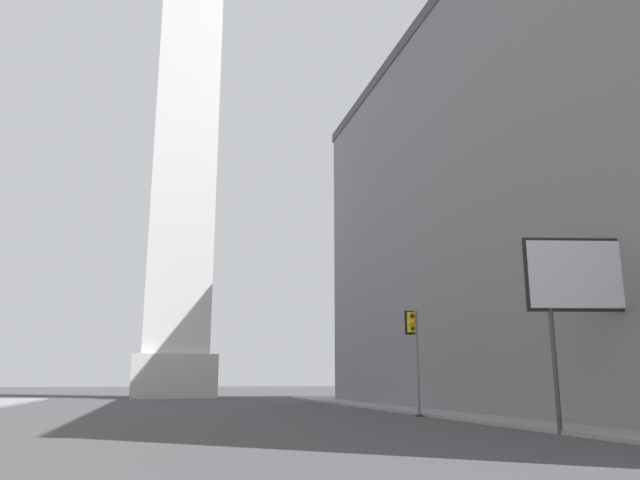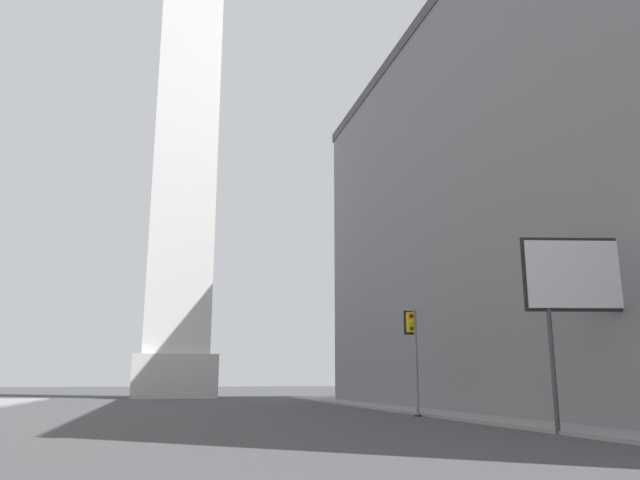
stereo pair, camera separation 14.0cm
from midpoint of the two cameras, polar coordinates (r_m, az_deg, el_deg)
The scene contains 5 objects.
sidewalk_right at distance 31.24m, azimuth 18.27°, elevation -15.44°, with size 5.00×85.63×0.15m, color gray.
building_right at distance 44.13m, azimuth 23.11°, elevation 3.97°, with size 19.35×53.83×27.54m.
obelisk at distance 78.11m, azimuth -12.16°, elevation 10.13°, with size 8.89×8.89×65.99m.
traffic_light_mid_right at distance 35.01m, azimuth 8.50°, elevation -9.50°, with size 0.78×0.51×5.72m.
billboard_sign at distance 25.79m, azimuth 23.61°, elevation -3.35°, with size 5.22×1.29×7.22m.
Camera 1 is at (-1.82, -0.74, 1.90)m, focal length 35.00 mm.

